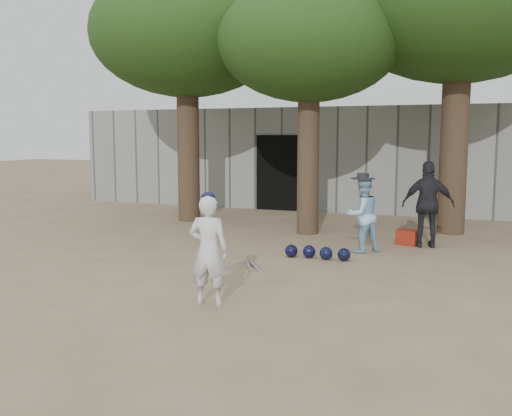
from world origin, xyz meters
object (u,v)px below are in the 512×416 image
at_px(spectator_dark, 428,205).
at_px(red_bag, 408,237).
at_px(boy_player, 208,250).
at_px(spectator_blue, 362,215).

relative_size(spectator_dark, red_bag, 4.03).
bearing_deg(spectator_dark, red_bag, -31.49).
bearing_deg(boy_player, spectator_dark, -121.51).
bearing_deg(spectator_dark, boy_player, 54.31).
bearing_deg(red_bag, boy_player, -110.86).
xyz_separation_m(boy_player, spectator_blue, (1.21, 4.06, -0.01)).
xyz_separation_m(boy_player, red_bag, (1.96, 5.14, -0.56)).
bearing_deg(red_bag, spectator_blue, -124.74).
xyz_separation_m(spectator_blue, spectator_dark, (1.11, 0.93, 0.14)).
bearing_deg(red_bag, spectator_dark, -20.73).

